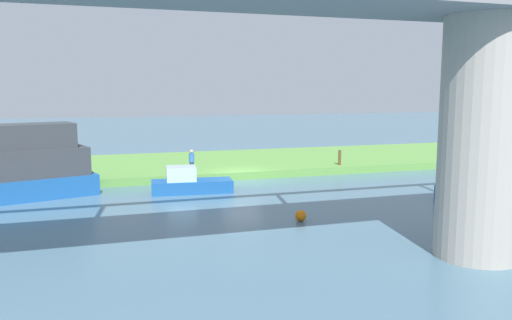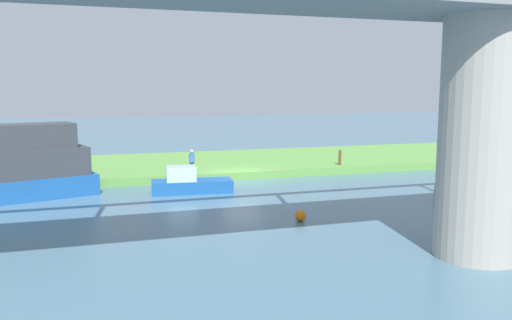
{
  "view_description": "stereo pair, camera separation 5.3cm",
  "coord_description": "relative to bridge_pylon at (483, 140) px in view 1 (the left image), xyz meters",
  "views": [
    {
      "loc": [
        9.05,
        31.45,
        5.85
      ],
      "look_at": [
        0.64,
        5.0,
        2.0
      ],
      "focal_mm": 35.99,
      "sensor_mm": 36.0,
      "label": 1
    },
    {
      "loc": [
        9.0,
        31.46,
        5.85
      ],
      "look_at": [
        0.64,
        5.0,
        2.0
      ],
      "focal_mm": 35.99,
      "sensor_mm": 36.0,
      "label": 2
    }
  ],
  "objects": [
    {
      "name": "skiff_small",
      "position": [
        16.71,
        -15.31,
        -2.51
      ],
      "size": [
        9.05,
        5.19,
        4.39
      ],
      "color": "#195199",
      "rests_on": "ground"
    },
    {
      "name": "person_on_bank",
      "position": [
        6.58,
        -19.0,
        -2.93
      ],
      "size": [
        0.44,
        0.44,
        1.39
      ],
      "color": "#2D334C",
      "rests_on": "grassy_bank"
    },
    {
      "name": "marker_buoy",
      "position": [
        4.03,
        -6.36,
        -3.88
      ],
      "size": [
        0.5,
        0.5,
        0.5
      ],
      "primitive_type": "sphere",
      "color": "orange",
      "rests_on": "ground"
    },
    {
      "name": "motorboat_white",
      "position": [
        7.62,
        -14.21,
        -3.59
      ],
      "size": [
        4.69,
        2.07,
        1.52
      ],
      "color": "#195199",
      "rests_on": "ground"
    },
    {
      "name": "mooring_post",
      "position": [
        -3.89,
        -18.26,
        -3.1
      ],
      "size": [
        0.2,
        0.2,
        1.06
      ],
      "primitive_type": "cylinder",
      "color": "brown",
      "rests_on": "grassy_bank"
    },
    {
      "name": "riverboat_paddlewheel",
      "position": [
        -7.0,
        -8.14,
        -3.52
      ],
      "size": [
        5.49,
        3.29,
        1.72
      ],
      "color": "#195199",
      "rests_on": "ground"
    },
    {
      "name": "bridge_span",
      "position": [
        -0.0,
        -0.02,
        4.63
      ],
      "size": [
        65.26,
        4.3,
        3.25
      ],
      "color": "slate",
      "rests_on": "bridge_pylon"
    },
    {
      "name": "grassy_bank",
      "position": [
        3.65,
        -23.16,
        -3.88
      ],
      "size": [
        80.0,
        12.0,
        0.5
      ],
      "primitive_type": "cube",
      "color": "#5B9342",
      "rests_on": "ground"
    },
    {
      "name": "ground_plane",
      "position": [
        3.65,
        -17.16,
        -4.13
      ],
      "size": [
        160.0,
        160.0,
        0.0
      ],
      "primitive_type": "plane",
      "color": "#476B7F"
    },
    {
      "name": "bridge_pylon",
      "position": [
        0.0,
        0.0,
        0.0
      ],
      "size": [
        2.93,
        2.93,
        8.26
      ],
      "primitive_type": "cylinder",
      "color": "#9E998E",
      "rests_on": "ground"
    }
  ]
}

